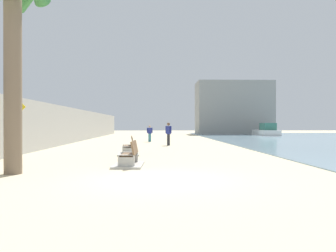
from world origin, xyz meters
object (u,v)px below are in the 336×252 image
(bench_far, at_px, (129,150))
(person_walking, at_px, (168,132))
(bench_near, at_px, (129,160))
(person_standing, at_px, (150,132))
(pedestrian_sign, at_px, (17,121))
(boat_distant, at_px, (266,131))
(palm_tree, at_px, (12,23))

(bench_far, bearing_deg, person_walking, 72.83)
(bench_near, height_order, person_standing, person_standing)
(bench_near, distance_m, bench_far, 5.05)
(person_walking, xyz_separation_m, pedestrian_sign, (-7.45, -10.03, 0.74))
(bench_near, xyz_separation_m, boat_distant, (16.63, 34.51, 0.43))
(bench_far, distance_m, boat_distant, 34.04)
(bench_near, relative_size, bench_far, 0.98)
(boat_distant, distance_m, pedestrian_sign, 38.59)
(bench_far, bearing_deg, person_standing, 86.09)
(bench_near, relative_size, pedestrian_sign, 0.75)
(palm_tree, bearing_deg, person_standing, 78.41)
(bench_near, distance_m, person_walking, 13.08)
(bench_near, bearing_deg, person_walking, 81.08)
(pedestrian_sign, bearing_deg, bench_far, 23.44)
(palm_tree, height_order, boat_distant, palm_tree)
(bench_far, relative_size, boat_distant, 0.33)
(person_standing, distance_m, boat_distant, 22.82)
(bench_far, distance_m, person_walking, 8.26)
(person_standing, relative_size, boat_distant, 0.23)
(palm_tree, distance_m, person_walking, 16.39)
(bench_near, height_order, pedestrian_sign, pedestrian_sign)
(person_standing, bearing_deg, bench_far, -93.91)
(person_standing, height_order, boat_distant, boat_distant)
(bench_near, relative_size, person_walking, 1.22)
(person_walking, xyz_separation_m, person_standing, (-1.52, 5.47, -0.15))
(palm_tree, bearing_deg, pedestrian_sign, 110.01)
(bench_near, relative_size, boat_distant, 0.32)
(bench_near, xyz_separation_m, person_standing, (0.51, 18.36, 0.64))
(person_standing, bearing_deg, person_walking, -74.49)
(palm_tree, relative_size, person_standing, 4.51)
(bench_far, bearing_deg, palm_tree, -114.93)
(person_walking, bearing_deg, bench_far, -107.17)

